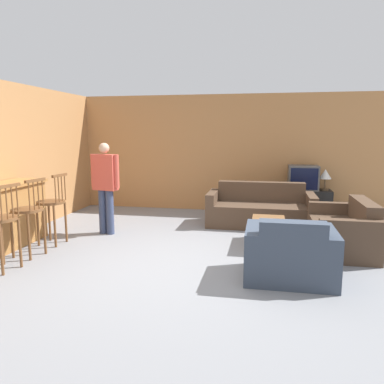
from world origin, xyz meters
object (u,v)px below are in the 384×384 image
(tv, at_px, (303,178))
(person_by_window, at_px, (105,183))
(bar_chair_mid, at_px, (28,215))
(tv_unit, at_px, (302,203))
(loveseat_right, at_px, (344,232))
(coffee_table, at_px, (269,225))
(armchair_near, at_px, (290,256))
(table_lamp, at_px, (325,175))
(bar_chair_near, at_px, (1,224))
(bar_chair_far, at_px, (52,207))
(couch_far, at_px, (260,210))
(book_on_table, at_px, (274,221))

(tv, distance_m, person_by_window, 4.05)
(bar_chair_mid, bearing_deg, tv_unit, 39.84)
(tv, bearing_deg, loveseat_right, -79.75)
(bar_chair_mid, distance_m, coffee_table, 3.57)
(tv, bearing_deg, armchair_near, -97.42)
(armchair_near, height_order, loveseat_right, armchair_near)
(tv_unit, height_order, table_lamp, table_lamp)
(bar_chair_near, height_order, bar_chair_far, same)
(person_by_window, bearing_deg, loveseat_right, -3.03)
(armchair_near, relative_size, person_by_window, 0.67)
(bar_chair_far, bearing_deg, coffee_table, 9.22)
(table_lamp, distance_m, person_by_window, 4.44)
(armchair_near, relative_size, loveseat_right, 0.74)
(couch_far, height_order, tv_unit, couch_far)
(tv_unit, bearing_deg, bar_chair_far, -145.59)
(coffee_table, height_order, book_on_table, book_on_table)
(book_on_table, relative_size, table_lamp, 0.53)
(person_by_window, bearing_deg, bar_chair_near, -106.83)
(couch_far, xyz_separation_m, armchair_near, (0.38, -2.67, 0.00))
(coffee_table, distance_m, person_by_window, 2.85)
(couch_far, bearing_deg, bar_chair_near, -136.60)
(couch_far, height_order, person_by_window, person_by_window)
(bar_chair_near, xyz_separation_m, bar_chair_far, (0.00, 1.17, 0.00))
(bar_chair_mid, relative_size, loveseat_right, 0.79)
(coffee_table, relative_size, table_lamp, 2.23)
(tv, bearing_deg, table_lamp, 0.40)
(armchair_near, bearing_deg, bar_chair_near, -173.92)
(coffee_table, xyz_separation_m, tv_unit, (0.71, 2.25, -0.05))
(bar_chair_far, distance_m, tv, 4.95)
(table_lamp, bearing_deg, couch_far, -144.67)
(bar_chair_mid, relative_size, person_by_window, 0.71)
(bar_chair_near, distance_m, bar_chair_far, 1.17)
(coffee_table, relative_size, person_by_window, 0.62)
(couch_far, xyz_separation_m, loveseat_right, (1.26, -1.34, -0.00))
(coffee_table, bearing_deg, couch_far, 96.01)
(loveseat_right, bearing_deg, tv_unit, 100.24)
(couch_far, distance_m, armchair_near, 2.70)
(coffee_table, xyz_separation_m, book_on_table, (0.09, -0.05, 0.08))
(armchair_near, relative_size, book_on_table, 4.53)
(bar_chair_mid, relative_size, coffee_table, 1.15)
(tv, height_order, table_lamp, tv)
(loveseat_right, relative_size, tv, 2.37)
(bar_chair_near, height_order, tv_unit, bar_chair_near)
(bar_chair_near, bearing_deg, bar_chair_far, 89.99)
(tv_unit, relative_size, book_on_table, 4.99)
(bar_chair_far, bearing_deg, loveseat_right, 6.86)
(armchair_near, xyz_separation_m, book_on_table, (-0.16, 1.29, 0.12))
(couch_far, xyz_separation_m, person_by_window, (-2.65, -1.13, 0.61))
(bar_chair_far, distance_m, couch_far, 3.75)
(coffee_table, relative_size, book_on_table, 4.18)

